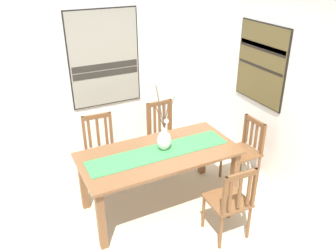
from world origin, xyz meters
The scene contains 12 objects.
ground_plane centered at (0.00, 0.00, -0.01)m, with size 6.40×6.40×0.03m, color beige.
wall_back centered at (0.00, 1.86, 1.35)m, with size 6.40×0.12×2.70m, color silver.
wall_side centered at (1.86, 0.00, 1.35)m, with size 0.12×6.40×2.70m, color silver.
dining_table centered at (0.19, 0.52, 0.65)m, with size 1.86×0.90×0.76m.
table_runner centered at (0.19, 0.52, 0.76)m, with size 1.71×0.36×0.01m, color #388447.
centerpiece_vase centered at (0.27, 0.55, 0.91)m, with size 0.23×0.24×0.76m.
chair_0 centered at (0.63, -0.31, 0.48)m, with size 0.43×0.43×0.92m.
chair_1 centered at (-0.28, 1.32, 0.49)m, with size 0.45×0.45×0.96m.
chair_2 centered at (1.45, 0.50, 0.47)m, with size 0.43×0.43×0.90m.
chair_3 centered at (0.65, 1.34, 0.50)m, with size 0.42×0.42×0.97m.
painting_on_back_wall centered at (0.00, 1.79, 1.58)m, with size 0.96×0.05×1.30m.
painting_on_side_wall centered at (1.79, 0.75, 1.55)m, with size 0.05×0.90×1.05m.
Camera 1 is at (-1.29, -2.62, 2.84)m, focal length 36.91 mm.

